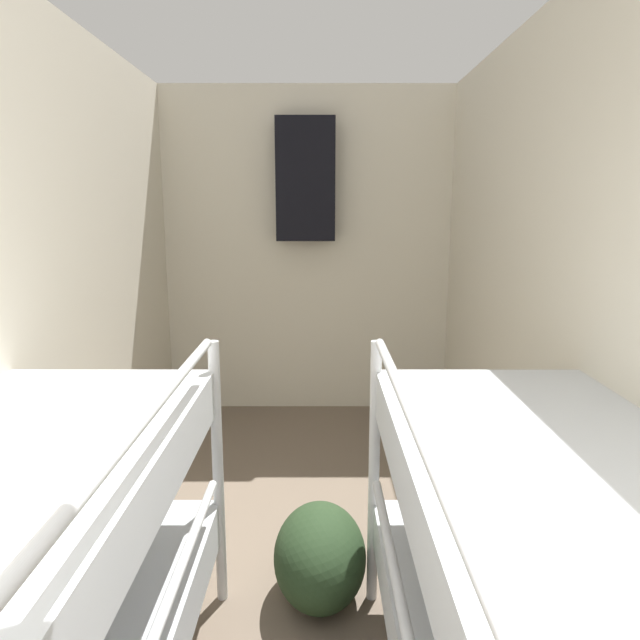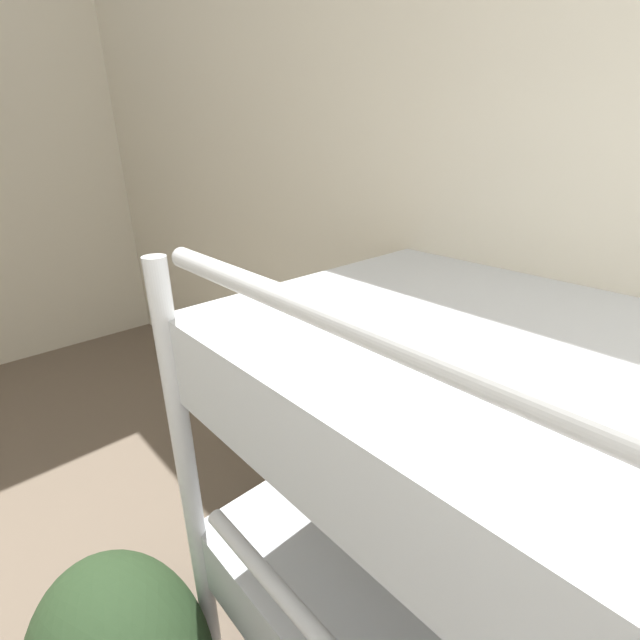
{
  "view_description": "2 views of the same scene",
  "coord_description": "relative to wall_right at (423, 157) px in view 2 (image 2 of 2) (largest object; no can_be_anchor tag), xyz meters",
  "views": [
    {
      "loc": [
        0.1,
        0.19,
        1.62
      ],
      "look_at": [
        0.09,
        2.82,
        1.09
      ],
      "focal_mm": 32.0,
      "sensor_mm": 36.0,
      "label": 1
    },
    {
      "loc": [
        0.02,
        1.57,
        1.3
      ],
      "look_at": [
        0.67,
        2.26,
        0.9
      ],
      "focal_mm": 24.0,
      "sensor_mm": 36.0,
      "label": 2
    }
  ],
  "objects": [
    {
      "name": "wall_right",
      "position": [
        0.0,
        0.0,
        0.0
      ],
      "size": [
        0.06,
        4.78,
        2.51
      ],
      "color": "beige",
      "rests_on": "ground_plane"
    }
  ]
}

